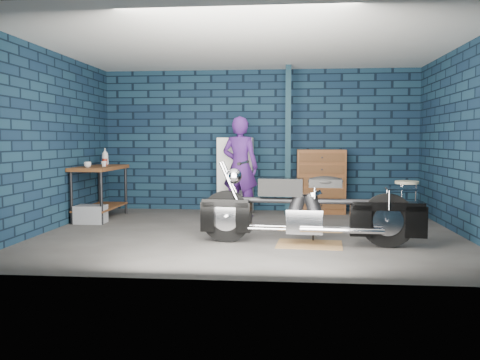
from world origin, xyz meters
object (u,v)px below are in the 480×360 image
at_px(motorcycle, 310,203).
at_px(shop_stool, 406,202).
at_px(locker, 236,175).
at_px(person, 240,167).
at_px(storage_bin, 91,214).
at_px(workbench, 100,192).
at_px(tool_chest, 321,181).

bearing_deg(motorcycle, shop_stool, 53.43).
bearing_deg(locker, person, -76.61).
bearing_deg(shop_stool, motorcycle, -131.11).
relative_size(motorcycle, storage_bin, 5.18).
height_order(workbench, motorcycle, motorcycle).
bearing_deg(workbench, motorcycle, -28.48).
bearing_deg(workbench, person, 10.74).
relative_size(storage_bin, locker, 0.34).
xyz_separation_m(storage_bin, shop_stool, (5.15, 0.49, 0.20)).
bearing_deg(motorcycle, tool_chest, 88.10).
xyz_separation_m(person, storage_bin, (-2.37, -0.95, -0.74)).
relative_size(person, locker, 1.26).
xyz_separation_m(tool_chest, shop_stool, (1.32, -1.05, -0.25)).
relative_size(person, shop_stool, 2.56).
xyz_separation_m(motorcycle, person, (-1.12, 2.36, 0.35)).
xyz_separation_m(motorcycle, storage_bin, (-3.49, 1.41, -0.39)).
bearing_deg(storage_bin, workbench, 92.29).
height_order(person, locker, person).
distance_m(person, shop_stool, 2.87).
height_order(person, shop_stool, person).
distance_m(tool_chest, shop_stool, 1.71).
distance_m(locker, tool_chest, 1.60).
relative_size(workbench, person, 0.79).
bearing_deg(person, shop_stool, -175.78).
relative_size(motorcycle, locker, 1.74).
distance_m(motorcycle, person, 2.64).
bearing_deg(tool_chest, shop_stool, -38.55).
height_order(workbench, person, person).
relative_size(workbench, tool_chest, 1.18).
bearing_deg(shop_stool, workbench, 179.86).
height_order(motorcycle, tool_chest, tool_chest).
xyz_separation_m(storage_bin, locker, (2.23, 1.54, 0.56)).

